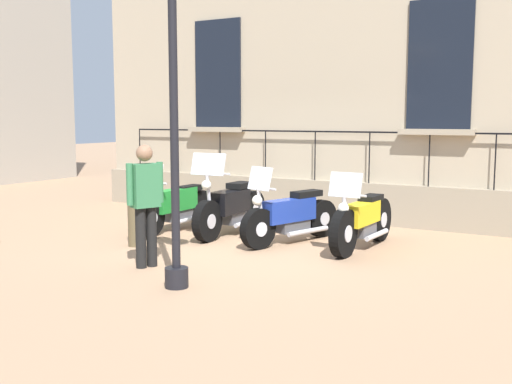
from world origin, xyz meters
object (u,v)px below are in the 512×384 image
Objects in this scene: motorcycle_black at (231,208)px; motorcycle_yellow at (362,221)px; lamppost at (172,15)px; bollard at (135,210)px; pedestrian_standing at (145,199)px; motorcycle_green at (176,206)px; motorcycle_blue at (291,217)px.

motorcycle_black is 2.37m from motorcycle_yellow.
bollard is (-1.55, -1.97, -2.58)m from lamppost.
pedestrian_standing is at bearing -122.10° from lamppost.
motorcycle_green reaches higher than bollard.
motorcycle_yellow is 1.88× the size of bollard.
motorcycle_green is 0.99× the size of motorcycle_yellow.
motorcycle_black is 0.56× the size of lamppost.
motorcycle_black is 1.22m from motorcycle_blue.
motorcycle_blue is 1.22× the size of pedestrian_standing.
motorcycle_blue is (0.13, 1.21, -0.04)m from motorcycle_black.
motorcycle_blue is at bearing 157.35° from pedestrian_standing.
motorcycle_yellow is 3.53m from bollard.
bollard is at bearing -27.22° from motorcycle_black.
lamppost is at bearing 20.69° from motorcycle_black.
lamppost is (2.97, -0.04, 2.72)m from motorcycle_blue.
motorcycle_yellow is (-0.14, 1.15, 0.01)m from motorcycle_blue.
motorcycle_blue is 0.95× the size of motorcycle_yellow.
motorcycle_green is at bearing -143.01° from lamppost.
motorcycle_blue reaches higher than motorcycle_yellow.
motorcycle_black reaches higher than motorcycle_yellow.
motorcycle_green is 1.27× the size of pedestrian_standing.
motorcycle_yellow reaches higher than bollard.
pedestrian_standing is (-0.59, -0.95, -2.22)m from lamppost.
lamppost reaches higher than motorcycle_yellow.
motorcycle_black reaches higher than motorcycle_green.
motorcycle_green is 1.41m from bollard.
motorcycle_black is 1.03× the size of motorcycle_yellow.
motorcycle_black is 1.75m from bollard.
motorcycle_blue reaches higher than motorcycle_green.
pedestrian_standing reaches higher than motorcycle_yellow.
motorcycle_black is 1.08× the size of motorcycle_blue.
lamppost reaches higher than pedestrian_standing.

